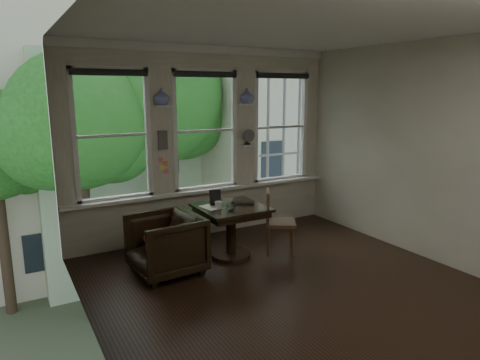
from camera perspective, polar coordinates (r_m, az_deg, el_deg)
ground at (r=5.41m, az=6.01°, el=-13.69°), size 4.50×4.50×0.00m
ceiling at (r=4.93m, az=6.81°, el=19.62°), size 4.50×4.50×0.00m
wall_back at (r=6.88m, az=-4.74°, el=4.91°), size 4.50×0.00×4.50m
wall_front at (r=3.45m, az=29.01°, el=-3.55°), size 4.50×0.00×4.50m
wall_left at (r=4.08m, az=-20.13°, el=-0.59°), size 0.00×4.50×4.50m
wall_right at (r=6.53m, az=22.61°, el=3.67°), size 0.00×4.50×4.50m
window_left at (r=6.38m, az=-16.70°, el=5.72°), size 1.10×0.12×1.90m
window_center at (r=6.86m, az=-4.77°, el=6.57°), size 1.10×0.12×1.90m
window_right at (r=7.58m, az=5.27°, el=7.06°), size 1.10×0.12×1.90m
shelf_left at (r=6.47m, az=-10.36°, el=9.65°), size 0.26×0.16×0.03m
shelf_right at (r=7.08m, az=0.92°, el=10.02°), size 0.26×0.16×0.03m
intercom at (r=6.53m, az=-10.29°, el=5.27°), size 0.14×0.06×0.28m
sticky_notes at (r=6.58m, az=-10.19°, el=2.25°), size 0.16×0.01×0.24m
desk_fan at (r=7.11m, az=0.99°, el=5.42°), size 0.20×0.20×0.24m
vase_left at (r=6.46m, az=-10.41°, el=10.89°), size 0.24×0.24×0.25m
vase_right at (r=7.08m, az=0.93°, el=11.14°), size 0.24×0.24×0.25m
table at (r=6.07m, az=-1.21°, el=-6.92°), size 0.90×0.90×0.75m
armchair_left at (r=5.62m, az=-9.87°, el=-8.47°), size 0.91×0.89×0.78m
cushion_red at (r=5.60m, az=-9.89°, el=-7.90°), size 0.45×0.45×0.06m
side_chair_right at (r=6.24m, az=5.45°, el=-5.60°), size 0.58×0.58×0.92m
laptop at (r=6.03m, az=0.33°, el=-3.17°), size 0.38×0.35×0.03m
mug at (r=5.83m, az=-2.91°, el=-3.35°), size 0.11×0.11×0.10m
drinking_glass at (r=5.71m, az=-1.24°, el=-3.64°), size 0.17×0.17×0.10m
tablet at (r=5.99m, az=-3.33°, el=-2.35°), size 0.17×0.11×0.22m
papers at (r=5.91m, az=-3.88°, el=-3.62°), size 0.26×0.33×0.00m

